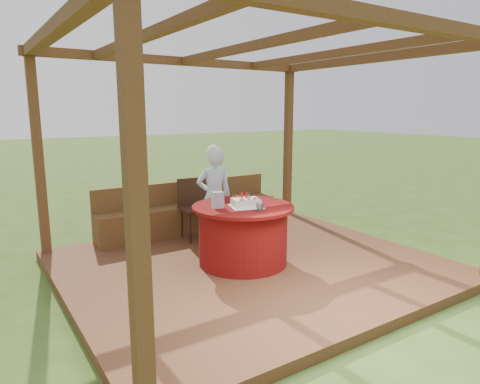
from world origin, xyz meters
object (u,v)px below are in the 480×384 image
(chair, at_px, (195,205))
(bench, at_px, (190,215))
(table, at_px, (243,234))
(gift_bag, at_px, (218,200))
(drinking_glass, at_px, (260,207))
(elderly_woman, at_px, (214,195))
(birthday_cake, at_px, (246,203))

(chair, bearing_deg, bench, 76.23)
(table, relative_size, gift_bag, 6.44)
(gift_bag, bearing_deg, drinking_glass, -38.58)
(elderly_woman, xyz_separation_m, gift_bag, (-0.43, -0.85, 0.13))
(elderly_woman, bearing_deg, drinking_glass, -94.76)
(table, distance_m, drinking_glass, 0.56)
(bench, height_order, chair, chair)
(bench, relative_size, chair, 3.31)
(chair, xyz_separation_m, elderly_woman, (0.08, -0.45, 0.21))
(chair, xyz_separation_m, drinking_glass, (-0.02, -1.71, 0.29))
(elderly_woman, height_order, drinking_glass, elderly_woman)
(table, bearing_deg, drinking_glass, -90.70)
(chair, distance_m, drinking_glass, 1.74)
(table, bearing_deg, birthday_cake, -96.26)
(elderly_woman, bearing_deg, bench, 90.11)
(drinking_glass, bearing_deg, chair, 89.31)
(table, height_order, birthday_cake, birthday_cake)
(bench, relative_size, elderly_woman, 2.08)
(chair, xyz_separation_m, gift_bag, (-0.35, -1.30, 0.34))
(bench, xyz_separation_m, gift_bag, (-0.43, -1.63, 0.59))
(chair, xyz_separation_m, birthday_cake, (-0.02, -1.43, 0.30))
(chair, distance_m, elderly_woman, 0.50)
(gift_bag, xyz_separation_m, drinking_glass, (0.33, -0.42, -0.05))
(drinking_glass, bearing_deg, elderly_woman, 85.24)
(table, xyz_separation_m, elderly_woman, (0.10, 0.90, 0.34))
(chair, relative_size, drinking_glass, 8.95)
(table, bearing_deg, gift_bag, 170.73)
(bench, height_order, gift_bag, gift_bag)
(bench, xyz_separation_m, chair, (-0.08, -0.34, 0.25))
(birthday_cake, bearing_deg, drinking_glass, -89.20)
(gift_bag, relative_size, drinking_glass, 1.95)
(bench, distance_m, elderly_woman, 0.91)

